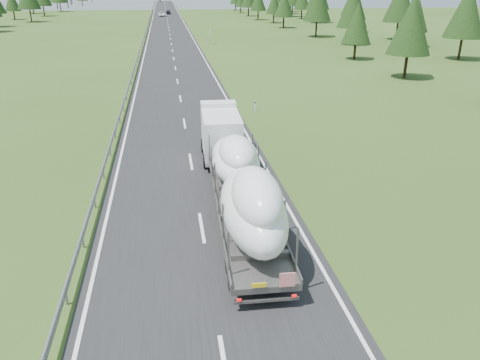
{
  "coord_description": "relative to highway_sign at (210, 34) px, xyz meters",
  "views": [
    {
      "loc": [
        -1.22,
        -10.7,
        10.84
      ],
      "look_at": [
        2.03,
        10.12,
        1.88
      ],
      "focal_mm": 35.0,
      "sensor_mm": 36.0,
      "label": 1
    }
  ],
  "objects": [
    {
      "name": "road_surface",
      "position": [
        -7.2,
        20.0,
        -1.8
      ],
      "size": [
        10.0,
        400.0,
        0.02
      ],
      "primitive_type": "cube",
      "color": "black",
      "rests_on": "ground"
    },
    {
      "name": "guardrail",
      "position": [
        -12.5,
        19.94,
        -1.21
      ],
      "size": [
        0.1,
        400.0,
        0.76
      ],
      "color": "slate",
      "rests_on": "ground"
    },
    {
      "name": "marker_posts",
      "position": [
        -0.7,
        75.0,
        -1.27
      ],
      "size": [
        0.13,
        350.08,
        1.0
      ],
      "color": "silver",
      "rests_on": "ground"
    },
    {
      "name": "highway_sign",
      "position": [
        0.0,
        0.0,
        0.0
      ],
      "size": [
        0.08,
        0.9,
        2.6
      ],
      "color": "slate",
      "rests_on": "ground"
    },
    {
      "name": "boat_truck",
      "position": [
        -5.17,
        -69.33,
        0.33
      ],
      "size": [
        3.01,
        18.24,
        4.23
      ],
      "color": "white",
      "rests_on": "ground"
    },
    {
      "name": "distant_van",
      "position": [
        -8.61,
        78.34,
        -1.06
      ],
      "size": [
        2.92,
        5.59,
        1.5
      ],
      "primitive_type": "imported",
      "rotation": [
        0.0,
        0.0,
        0.08
      ],
      "color": "silver",
      "rests_on": "ground"
    },
    {
      "name": "distant_car_dark",
      "position": [
        -6.61,
        90.21,
        -1.06
      ],
      "size": [
        2.11,
        4.5,
        1.49
      ],
      "primitive_type": "imported",
      "rotation": [
        0.0,
        0.0,
        -0.08
      ],
      "color": "black",
      "rests_on": "ground"
    },
    {
      "name": "distant_car_blue",
      "position": [
        -9.65,
        215.32,
        -1.13
      ],
      "size": [
        1.44,
        4.1,
        1.35
      ],
      "primitive_type": "imported",
      "rotation": [
        0.0,
        0.0,
        -0.0
      ],
      "color": "#161C3F",
      "rests_on": "ground"
    }
  ]
}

